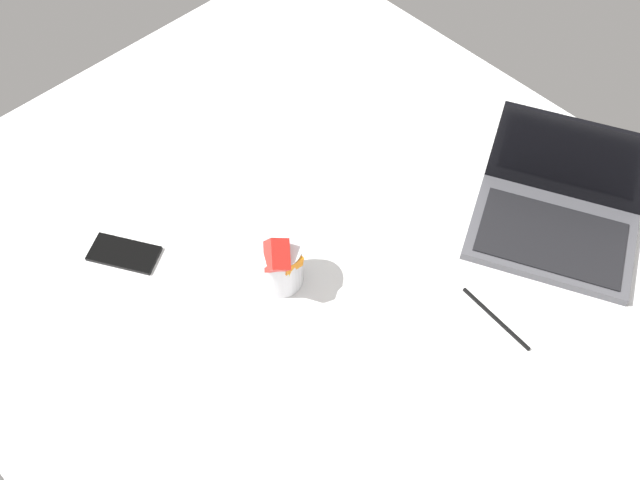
# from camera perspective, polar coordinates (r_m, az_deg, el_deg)

# --- Properties ---
(bed_mattress) EXTENTS (1.80, 1.40, 0.18)m
(bed_mattress) POSITION_cam_1_polar(r_m,az_deg,el_deg) (1.51, 2.71, -5.25)
(bed_mattress) COLOR white
(bed_mattress) RESTS_ON ground
(laptop) EXTENTS (0.40, 0.35, 0.23)m
(laptop) POSITION_cam_1_polar(r_m,az_deg,el_deg) (1.55, 18.34, 1.97)
(laptop) COLOR #4C4C51
(laptop) RESTS_ON bed_mattress
(snack_cup) EXTENTS (0.11, 0.10, 0.15)m
(snack_cup) POSITION_cam_1_polar(r_m,az_deg,el_deg) (1.38, -3.22, -1.84)
(snack_cup) COLOR silver
(snack_cup) RESTS_ON bed_mattress
(cell_phone) EXTENTS (0.15, 0.13, 0.01)m
(cell_phone) POSITION_cam_1_polar(r_m,az_deg,el_deg) (1.52, -15.26, -1.04)
(cell_phone) COLOR black
(cell_phone) RESTS_ON bed_mattress
(charger_cable) EXTENTS (0.17, 0.02, 0.01)m
(charger_cable) POSITION_cam_1_polar(r_m,az_deg,el_deg) (1.43, 13.74, -6.06)
(charger_cable) COLOR black
(charger_cable) RESTS_ON bed_mattress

